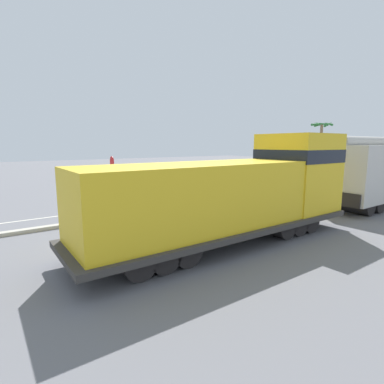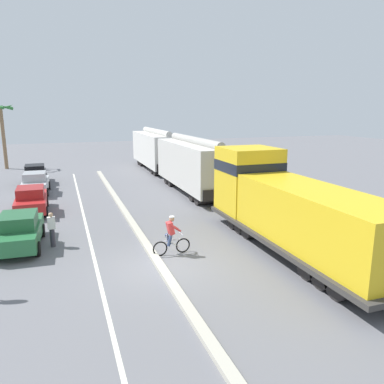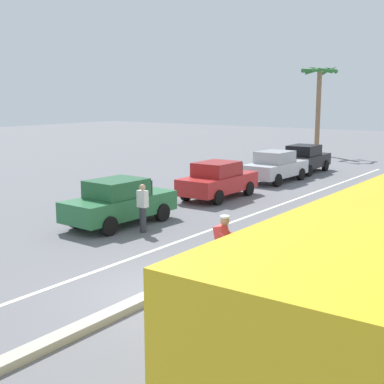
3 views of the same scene
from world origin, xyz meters
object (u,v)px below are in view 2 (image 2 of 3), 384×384
object	(u,v)px
parked_car_red	(31,200)
parked_car_black	(35,174)
hopper_car_lead	(194,165)
pedestrian_by_cars	(52,229)
locomotive	(285,209)
hopper_car_middle	(156,149)
parked_car_green	(20,231)
cyclist	(171,236)
palm_tree_near	(2,121)
parked_car_silver	(35,183)

from	to	relation	value
parked_car_red	parked_car_black	size ratio (longest dim) A/B	0.99
hopper_car_lead	pedestrian_by_cars	distance (m)	13.28
locomotive	hopper_car_middle	distance (m)	23.76
parked_car_green	parked_car_black	xyz separation A→B (m)	(-0.15, 15.81, 0.00)
hopper_car_middle	pedestrian_by_cars	size ratio (longest dim) A/B	6.54
cyclist	palm_tree_near	bearing A→B (deg)	108.80
locomotive	palm_tree_near	world-z (taller)	palm_tree_near
parked_car_silver	cyclist	world-z (taller)	cyclist
hopper_car_middle	parked_car_red	world-z (taller)	hopper_car_middle
locomotive	cyclist	distance (m)	5.28
locomotive	cyclist	size ratio (longest dim) A/B	6.77
hopper_car_middle	pedestrian_by_cars	world-z (taller)	hopper_car_middle
parked_car_silver	parked_car_black	size ratio (longest dim) A/B	1.00
palm_tree_near	pedestrian_by_cars	xyz separation A→B (m)	(4.87, -25.88, -4.16)
cyclist	locomotive	bearing A→B (deg)	-8.71
hopper_car_lead	parked_car_red	distance (m)	11.53
parked_car_green	parked_car_red	world-z (taller)	same
hopper_car_lead	parked_car_black	distance (m)	13.78
hopper_car_middle	cyclist	size ratio (longest dim) A/B	6.18
parked_car_red	pedestrian_by_cars	bearing A→B (deg)	-78.99
palm_tree_near	pedestrian_by_cars	distance (m)	26.66
hopper_car_lead	cyclist	bearing A→B (deg)	-114.28
palm_tree_near	hopper_car_middle	bearing A→B (deg)	-20.69
hopper_car_lead	hopper_car_middle	distance (m)	11.60
parked_car_red	hopper_car_middle	bearing A→B (deg)	50.82
parked_car_green	parked_car_silver	world-z (taller)	same
hopper_car_lead	pedestrian_by_cars	xyz separation A→B (m)	(-9.99, -8.67, -1.23)
parked_car_silver	pedestrian_by_cars	bearing A→B (deg)	-83.84
locomotive	parked_car_green	world-z (taller)	locomotive
locomotive	hopper_car_middle	size ratio (longest dim) A/B	1.10
hopper_car_middle	parked_car_silver	bearing A→B (deg)	-144.03
hopper_car_lead	parked_car_black	xyz separation A→B (m)	(-11.51, 7.48, -1.26)
locomotive	hopper_car_middle	bearing A→B (deg)	90.00
parked_car_green	palm_tree_near	distance (m)	26.12
parked_car_silver	pedestrian_by_cars	xyz separation A→B (m)	(1.30, -12.07, 0.03)
parked_car_green	parked_car_silver	size ratio (longest dim) A/B	1.00
parked_car_black	cyclist	xyz separation A→B (m)	(6.38, -18.85, 0.00)
parked_car_green	cyclist	bearing A→B (deg)	-26.03
cyclist	palm_tree_near	xyz separation A→B (m)	(-9.73, 28.58, 4.18)
hopper_car_lead	parked_car_red	size ratio (longest dim) A/B	2.51
parked_car_black	hopper_car_middle	bearing A→B (deg)	19.70
parked_car_red	parked_car_silver	distance (m)	5.61
parked_car_silver	parked_car_green	bearing A→B (deg)	-90.32
hopper_car_middle	parked_car_red	xyz separation A→B (m)	(-11.25, -13.80, -1.26)
parked_car_silver	palm_tree_near	xyz separation A→B (m)	(-3.57, 13.81, 4.19)
parked_car_green	parked_car_red	bearing A→B (deg)	88.96
parked_car_black	hopper_car_lead	bearing A→B (deg)	-33.02
hopper_car_middle	cyclist	distance (m)	23.57
hopper_car_lead	palm_tree_near	world-z (taller)	palm_tree_near
hopper_car_middle	parked_car_black	size ratio (longest dim) A/B	2.49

